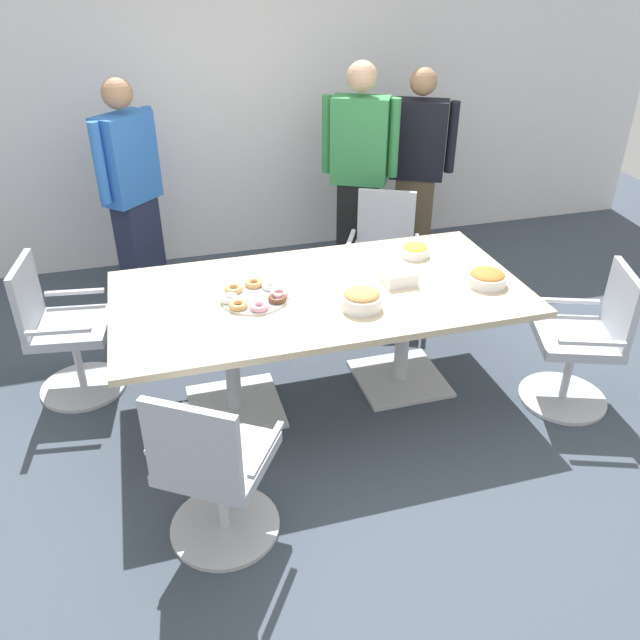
{
  "coord_description": "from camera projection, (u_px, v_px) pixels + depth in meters",
  "views": [
    {
      "loc": [
        -0.91,
        -3.2,
        2.5
      ],
      "look_at": [
        0.0,
        0.0,
        0.55
      ],
      "focal_mm": 35.96,
      "sensor_mm": 36.0,
      "label": 1
    }
  ],
  "objects": [
    {
      "name": "office_chair_2",
      "position": [
        214.0,
        475.0,
        2.93
      ],
      "size": [
        0.75,
        0.75,
        0.91
      ],
      "rotation": [
        0.0,
        0.0,
        -0.58
      ],
      "color": "silver",
      "rests_on": "ground"
    },
    {
      "name": "office_chair_0",
      "position": [
        382.0,
        260.0,
        4.93
      ],
      "size": [
        0.72,
        0.72,
        0.91
      ],
      "rotation": [
        0.0,
        0.0,
        -3.6
      ],
      "color": "silver",
      "rests_on": "ground"
    },
    {
      "name": "napkin_pile",
      "position": [
        398.0,
        276.0,
        3.83
      ],
      "size": [
        0.18,
        0.18,
        0.08
      ],
      "primitive_type": "cube",
      "color": "white",
      "rests_on": "conference_table"
    },
    {
      "name": "snack_bowl_chips_yellow",
      "position": [
        415.0,
        250.0,
        4.16
      ],
      "size": [
        0.18,
        0.18,
        0.08
      ],
      "color": "white",
      "rests_on": "conference_table"
    },
    {
      "name": "snack_bowl_cookies",
      "position": [
        362.0,
        299.0,
        3.55
      ],
      "size": [
        0.23,
        0.23,
        0.12
      ],
      "color": "white",
      "rests_on": "conference_table"
    },
    {
      "name": "conference_table",
      "position": [
        320.0,
        309.0,
        3.82
      ],
      "size": [
        2.4,
        1.2,
        0.75
      ],
      "color": "#CCB793",
      "rests_on": "ground"
    },
    {
      "name": "person_standing_2",
      "position": [
        417.0,
        169.0,
        5.39
      ],
      "size": [
        0.58,
        0.4,
        1.68
      ],
      "rotation": [
        0.0,
        0.0,
        -3.63
      ],
      "color": "brown",
      "rests_on": "ground"
    },
    {
      "name": "back_wall",
      "position": [
        242.0,
        96.0,
        5.42
      ],
      "size": [
        8.0,
        0.1,
        2.8
      ],
      "primitive_type": "cube",
      "color": "white",
      "rests_on": "ground"
    },
    {
      "name": "person_standing_0",
      "position": [
        132.0,
        191.0,
        4.86
      ],
      "size": [
        0.49,
        0.49,
        1.71
      ],
      "rotation": [
        0.0,
        0.0,
        -2.35
      ],
      "color": "#232842",
      "rests_on": "ground"
    },
    {
      "name": "office_chair_1",
      "position": [
        63.0,
        336.0,
        3.98
      ],
      "size": [
        0.61,
        0.61,
        0.91
      ],
      "rotation": [
        0.0,
        0.0,
        -1.71
      ],
      "color": "silver",
      "rests_on": "ground"
    },
    {
      "name": "office_chair_3",
      "position": [
        583.0,
        346.0,
        3.88
      ],
      "size": [
        0.69,
        0.69,
        0.91
      ],
      "rotation": [
        0.0,
        0.0,
        1.22
      ],
      "color": "silver",
      "rests_on": "ground"
    },
    {
      "name": "snack_bowl_pretzels",
      "position": [
        487.0,
        278.0,
        3.81
      ],
      "size": [
        0.23,
        0.23,
        0.09
      ],
      "color": "white",
      "rests_on": "conference_table"
    },
    {
      "name": "donut_platter",
      "position": [
        255.0,
        296.0,
        3.66
      ],
      "size": [
        0.39,
        0.39,
        0.04
      ],
      "color": "white",
      "rests_on": "conference_table"
    },
    {
      "name": "person_standing_1",
      "position": [
        359.0,
        172.0,
        5.14
      ],
      "size": [
        0.58,
        0.4,
        1.77
      ],
      "rotation": [
        0.0,
        0.0,
        -3.63
      ],
      "color": "black",
      "rests_on": "ground"
    },
    {
      "name": "ground_plane",
      "position": [
        320.0,
        394.0,
        4.14
      ],
      "size": [
        10.0,
        10.0,
        0.01
      ],
      "primitive_type": "cube",
      "color": "#3D4754"
    }
  ]
}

